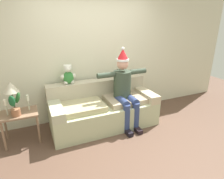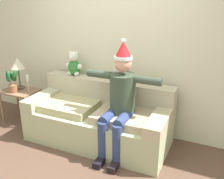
# 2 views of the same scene
# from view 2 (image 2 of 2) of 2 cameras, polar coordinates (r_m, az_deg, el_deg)

# --- Properties ---
(back_wall) EXTENTS (7.00, 0.10, 2.70)m
(back_wall) POSITION_cam_2_polar(r_m,az_deg,el_deg) (3.90, 0.57, 10.22)
(back_wall) COLOR beige
(back_wall) RESTS_ON ground_plane
(couch) EXTENTS (2.04, 0.90, 0.85)m
(couch) POSITION_cam_2_polar(r_m,az_deg,el_deg) (3.76, -2.84, -6.51)
(couch) COLOR #B5BB92
(couch) RESTS_ON ground_plane
(person_seated) EXTENTS (1.02, 0.77, 1.54)m
(person_seated) POSITION_cam_2_polar(r_m,az_deg,el_deg) (3.28, 1.76, -1.99)
(person_seated) COLOR #374536
(person_seated) RESTS_ON ground_plane
(teddy_bear) EXTENTS (0.29, 0.17, 0.38)m
(teddy_bear) POSITION_cam_2_polar(r_m,az_deg,el_deg) (4.02, -8.52, 5.52)
(teddy_bear) COLOR #307935
(teddy_bear) RESTS_ON couch
(side_table) EXTENTS (0.58, 0.43, 0.55)m
(side_table) POSITION_cam_2_polar(r_m,az_deg,el_deg) (4.54, -19.82, -1.21)
(side_table) COLOR #88674E
(side_table) RESTS_ON ground_plane
(table_lamp) EXTENTS (0.24, 0.24, 0.53)m
(table_lamp) POSITION_cam_2_polar(r_m,az_deg,el_deg) (4.49, -20.34, 5.19)
(table_lamp) COLOR brown
(table_lamp) RESTS_ON side_table
(potted_plant) EXTENTS (0.21, 0.24, 0.39)m
(potted_plant) POSITION_cam_2_polar(r_m,az_deg,el_deg) (4.42, -21.33, 1.72)
(potted_plant) COLOR #965F40
(potted_plant) RESTS_ON side_table
(candle_tall) EXTENTS (0.04, 0.04, 0.27)m
(candle_tall) POSITION_cam_2_polar(r_m,az_deg,el_deg) (4.56, -21.87, 2.13)
(candle_tall) COLOR beige
(candle_tall) RESTS_ON side_table
(candle_short) EXTENTS (0.04, 0.04, 0.28)m
(candle_short) POSITION_cam_2_polar(r_m,az_deg,el_deg) (4.37, -18.33, 1.88)
(candle_short) COLOR beige
(candle_short) RESTS_ON side_table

